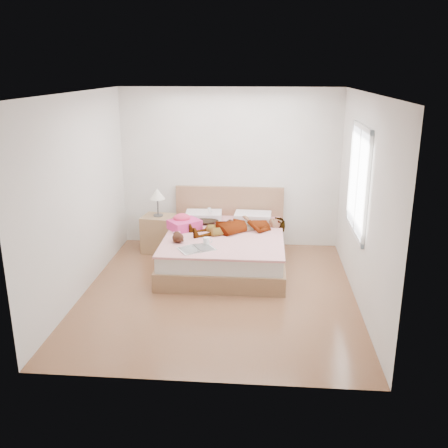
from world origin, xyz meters
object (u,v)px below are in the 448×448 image
object	(u,v)px
towel	(184,223)
nightstand	(159,231)
bed	(225,247)
magazine	(196,249)
phone	(210,210)
plush_toy	(178,237)
coffee_mug	(207,241)
woman	(240,224)

from	to	relation	value
towel	nightstand	world-z (taller)	nightstand
bed	towel	size ratio (longest dim) A/B	3.66
bed	magazine	bearing A→B (deg)	-113.10
phone	plush_toy	distance (m)	1.08
towel	plush_toy	distance (m)	0.61
nightstand	towel	bearing A→B (deg)	-36.86
towel	coffee_mug	bearing A→B (deg)	-57.96
plush_toy	nightstand	xyz separation A→B (m)	(-0.49, 0.97, -0.23)
woman	coffee_mug	distance (m)	0.82
plush_toy	nightstand	bearing A→B (deg)	116.70
bed	plush_toy	world-z (taller)	bed
phone	coffee_mug	xyz separation A→B (m)	(0.07, -1.09, -0.14)
magazine	coffee_mug	world-z (taller)	coffee_mug
woman	plush_toy	distance (m)	1.05
phone	towel	xyz separation A→B (m)	(-0.36, -0.41, -0.10)
woman	towel	bearing A→B (deg)	-112.96
phone	towel	size ratio (longest dim) A/B	0.18
bed	nightstand	world-z (taller)	nightstand
phone	coffee_mug	distance (m)	1.11
woman	plush_toy	xyz separation A→B (m)	(-0.85, -0.61, -0.03)
woman	bed	xyz separation A→B (m)	(-0.21, -0.12, -0.34)
woman	nightstand	xyz separation A→B (m)	(-1.33, 0.35, -0.27)
woman	bed	bearing A→B (deg)	-83.11
coffee_mug	nightstand	size ratio (longest dim) A/B	0.13
coffee_mug	plush_toy	distance (m)	0.43
towel	plush_toy	world-z (taller)	towel
nightstand	plush_toy	bearing A→B (deg)	-63.30
woman	magazine	world-z (taller)	woman
magazine	nightstand	bearing A→B (deg)	122.42
woman	plush_toy	world-z (taller)	woman
plush_toy	nightstand	size ratio (longest dim) A/B	0.26
phone	nightstand	distance (m)	0.91
phone	magazine	distance (m)	1.31
phone	magazine	size ratio (longest dim) A/B	0.19
phone	coffee_mug	size ratio (longest dim) A/B	0.74
phone	woman	bearing A→B (deg)	-62.04
phone	magazine	xyz separation A→B (m)	(-0.04, -1.30, -0.19)
woman	bed	distance (m)	0.42
towel	plush_toy	xyz separation A→B (m)	(0.01, -0.61, -0.02)
magazine	towel	bearing A→B (deg)	109.50
woman	phone	size ratio (longest dim) A/B	14.80
woman	coffee_mug	bearing A→B (deg)	-54.90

